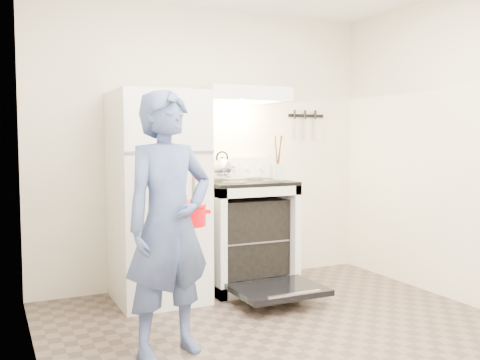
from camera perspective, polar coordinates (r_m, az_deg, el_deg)
name	(u,v)px	position (r m, az deg, el deg)	size (l,w,h in m)	color
floor	(315,349)	(3.56, 8.04, -17.42)	(3.60, 3.60, 0.00)	brown
back_wall	(207,147)	(4.90, -3.50, 3.58)	(3.20, 0.02, 2.50)	#EDE6C8
refrigerator	(158,197)	(4.41, -8.78, -1.77)	(0.70, 0.70, 1.70)	silver
stove_body	(245,236)	(4.78, 0.59, -5.97)	(0.76, 0.65, 0.92)	silver
cooktop	(246,183)	(4.71, 0.59, -0.28)	(0.76, 0.65, 0.03)	black
backsplash	(232,168)	(4.96, -0.85, 1.29)	(0.76, 0.07, 0.20)	silver
oven_door	(278,290)	(4.34, 4.11, -11.58)	(0.70, 0.54, 0.04)	black
oven_rack	(245,238)	(4.78, 0.59, -6.20)	(0.60, 0.52, 0.01)	slate
range_hood	(242,95)	(4.78, 0.20, 9.08)	(0.76, 0.50, 0.12)	silver
knife_strip	(306,116)	(5.38, 7.06, 6.82)	(0.40, 0.02, 0.03)	black
pizza_stone	(239,237)	(4.77, -0.16, -6.05)	(0.33, 0.33, 0.02)	olive
tea_kettle	(222,166)	(4.71, -1.92, 1.49)	(0.21, 0.18, 0.26)	silver
utensil_jar	(278,171)	(4.56, 4.10, 0.94)	(0.09, 0.09, 0.13)	silver
person	(169,224)	(3.26, -7.61, -4.70)	(0.59, 0.39, 1.61)	navy
dutch_oven	(184,216)	(3.53, -5.97, -3.81)	(0.35, 0.28, 0.23)	#E9000B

